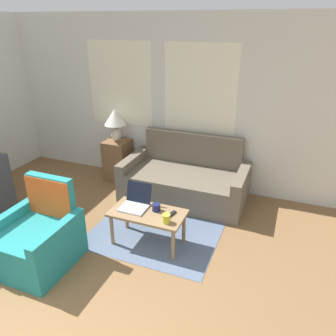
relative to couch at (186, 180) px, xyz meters
The scene contains 11 objects.
wall_back 1.26m from the couch, 139.38° to the left, with size 6.32×0.06×2.60m.
rug 0.72m from the couch, 93.61° to the right, with size 1.58×2.03×0.01m.
couch is the anchor object (origin of this frame).
armchair 2.24m from the couch, 117.06° to the right, with size 0.77×0.80×0.92m.
side_table 1.28m from the couch, behind, with size 0.39×0.39×0.68m.
table_lamp 1.48m from the couch, behind, with size 0.35×0.35×0.53m.
coffee_table 1.26m from the couch, 91.91° to the right, with size 0.88×0.46×0.43m.
laptop 1.24m from the couch, 100.80° to the right, with size 0.32×0.33×0.27m.
cup_navy 1.21m from the couch, 88.09° to the right, with size 0.10×0.10×0.09m.
cup_yellow 1.41m from the couch, 80.12° to the right, with size 0.09×0.09×0.10m.
tv_remote 1.25m from the couch, 78.95° to the right, with size 0.08×0.16×0.02m.
Camera 1 is at (1.93, -0.76, 2.47)m, focal length 35.00 mm.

